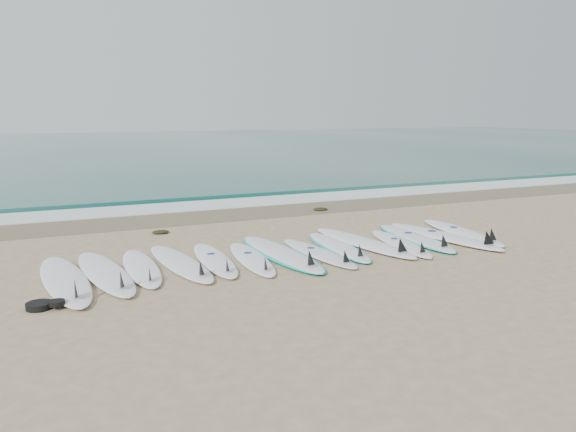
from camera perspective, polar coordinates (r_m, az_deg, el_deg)
name	(u,v)px	position (r m, az deg, el deg)	size (l,w,h in m)	color
ground	(296,255)	(9.61, 0.80, -3.94)	(120.00, 120.00, 0.00)	tan
ocean	(96,147)	(41.18, -18.95, 6.68)	(120.00, 55.00, 0.03)	#215E56
wet_sand_band	(222,215)	(13.35, -6.71, 0.13)	(120.00, 1.80, 0.01)	brown
foam_band	(206,205)	(14.67, -8.38, 1.09)	(120.00, 1.40, 0.04)	silver
wave_crest	(191,196)	(16.10, -9.86, 1.99)	(120.00, 1.00, 0.10)	#215E56
surfboard_0	(65,280)	(8.58, -21.69, -6.06)	(0.82, 2.89, 0.36)	white
surfboard_1	(106,273)	(8.77, -18.02, -5.49)	(0.86, 2.80, 0.35)	white
surfboard_2	(142,268)	(8.92, -14.63, -5.10)	(0.57, 2.38, 0.30)	white
surfboard_3	(181,263)	(9.04, -10.81, -4.70)	(0.78, 2.64, 0.33)	white
surfboard_4	(215,260)	(9.16, -7.41, -4.43)	(0.65, 2.38, 0.30)	white
surfboard_5	(252,259)	(9.17, -3.66, -4.34)	(0.71, 2.34, 0.29)	white
surfboard_6	(282,253)	(9.49, -0.66, -3.80)	(0.80, 2.89, 0.36)	white
surfboard_7	(320,253)	(9.52, 3.24, -3.78)	(0.63, 2.33, 0.29)	white
surfboard_8	(339,247)	(10.01, 5.16, -3.13)	(0.79, 2.44, 0.30)	white
surfboard_9	(365,242)	(10.32, 7.85, -2.67)	(0.90, 2.88, 0.36)	white
surfboard_10	(401,243)	(10.40, 11.44, -2.75)	(0.86, 2.36, 0.30)	white
surfboard_11	(416,238)	(10.92, 12.90, -2.17)	(0.88, 2.62, 0.33)	white
surfboard_12	(446,236)	(11.15, 15.75, -1.97)	(0.95, 2.91, 0.37)	white
surfboard_13	(463,232)	(11.63, 17.36, -1.57)	(0.93, 2.74, 0.34)	white
seaweed_near	(160,232)	(11.53, -12.83, -1.59)	(0.34, 0.26, 0.07)	black
seaweed_far	(320,209)	(13.85, 3.31, 0.69)	(0.38, 0.29, 0.07)	black
leash_coil	(43,305)	(7.66, -23.61, -8.29)	(0.46, 0.36, 0.11)	black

